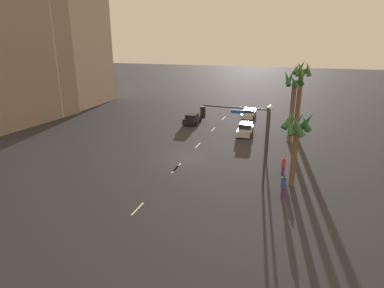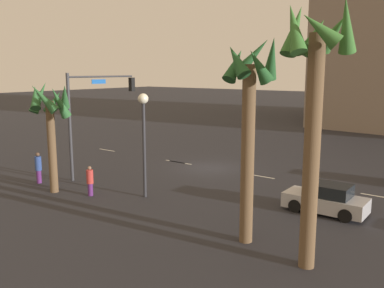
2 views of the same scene
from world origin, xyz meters
name	(u,v)px [view 1 (image 1 of 2)]	position (x,y,z in m)	size (l,w,h in m)	color
ground_plane	(186,158)	(0.00, 0.00, 0.00)	(220.00, 220.00, 0.00)	#28282D
lane_stripe_0	(224,118)	(-18.00, 0.00, 0.01)	(2.50, 0.14, 0.01)	silver
lane_stripe_1	(213,129)	(-11.42, 0.00, 0.01)	(1.83, 0.14, 0.01)	silver
lane_stripe_2	(198,146)	(-4.15, 0.00, 0.01)	(1.95, 0.14, 0.01)	silver
lane_stripe_3	(177,167)	(2.71, 0.00, 0.01)	(2.10, 0.14, 0.01)	silver
lane_stripe_4	(175,169)	(3.20, 0.00, 0.01)	(1.88, 0.14, 0.01)	silver
lane_stripe_5	(138,209)	(10.99, 0.00, 0.01)	(1.91, 0.14, 0.01)	silver
car_0	(245,130)	(-10.10, 4.44, 0.67)	(3.94, 1.86, 1.47)	#B7B7BC
car_1	(192,119)	(-13.59, -3.60, 0.65)	(3.95, 1.87, 1.40)	black
car_2	(249,113)	(-19.75, 3.51, 0.59)	(4.33, 1.87, 1.26)	silver
traffic_signal	(244,132)	(4.77, 6.42, 4.58)	(0.49, 5.57, 6.75)	#38383D
streetlamp	(269,122)	(-1.21, 7.92, 4.03)	(0.56, 0.56, 5.69)	#2D2D33
pedestrian_0	(283,185)	(6.01, 9.83, 1.01)	(0.43, 0.43, 1.92)	#59266B
pedestrian_1	(283,165)	(1.35, 9.62, 0.88)	(0.49, 0.49, 1.68)	#59266B
palm_tree_0	(297,132)	(3.54, 10.42, 4.63)	(2.58, 2.76, 6.35)	brown
palm_tree_1	(293,95)	(-8.72, 9.76, 5.57)	(2.50, 2.53, 8.29)	brown
palm_tree_2	(300,85)	(-11.55, 10.47, 6.26)	(2.47, 2.43, 9.20)	brown
building_0	(43,3)	(-18.90, -31.16, 17.07)	(16.52, 15.10, 34.14)	#B2A38E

